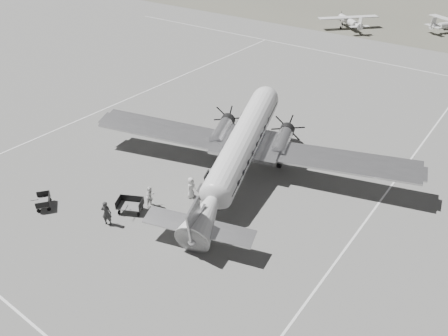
# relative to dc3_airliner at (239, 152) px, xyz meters

# --- Properties ---
(ground) EXTENTS (260.00, 260.00, 0.00)m
(ground) POSITION_rel_dc3_airliner_xyz_m (-1.70, -4.22, -2.64)
(ground) COLOR slate
(ground) RESTS_ON ground
(taxi_line_near) EXTENTS (60.00, 0.15, 0.01)m
(taxi_line_near) POSITION_rel_dc3_airliner_xyz_m (-1.70, -18.22, -2.63)
(taxi_line_near) COLOR silver
(taxi_line_near) RESTS_ON ground
(taxi_line_right) EXTENTS (0.15, 80.00, 0.01)m
(taxi_line_right) POSITION_rel_dc3_airliner_xyz_m (10.30, -4.22, -2.63)
(taxi_line_right) COLOR silver
(taxi_line_right) RESTS_ON ground
(taxi_line_left) EXTENTS (0.15, 60.00, 0.01)m
(taxi_line_left) POSITION_rel_dc3_airliner_xyz_m (-19.70, 5.78, -2.63)
(taxi_line_left) COLOR silver
(taxi_line_left) RESTS_ON ground
(taxi_line_horizon) EXTENTS (90.00, 0.15, 0.01)m
(taxi_line_horizon) POSITION_rel_dc3_airliner_xyz_m (-1.70, 35.78, -2.63)
(taxi_line_horizon) COLOR silver
(taxi_line_horizon) RESTS_ON ground
(dc3_airliner) EXTENTS (31.93, 26.15, 5.27)m
(dc3_airliner) POSITION_rel_dc3_airliner_xyz_m (0.00, 0.00, 0.00)
(dc3_airliner) COLOR silver
(dc3_airliner) RESTS_ON ground
(light_plane_left) EXTENTS (13.56, 13.66, 2.21)m
(light_plane_left) POSITION_rel_dc3_airliner_xyz_m (-11.73, 50.07, -1.53)
(light_plane_left) COLOR silver
(light_plane_left) RESTS_ON ground
(baggage_cart_near) EXTENTS (2.31, 2.07, 1.08)m
(baggage_cart_near) POSITION_rel_dc3_airliner_xyz_m (-4.01, -8.10, -2.10)
(baggage_cart_near) COLOR #5E5E5E
(baggage_cart_near) RESTS_ON ground
(baggage_cart_far) EXTENTS (1.97, 1.88, 0.91)m
(baggage_cart_far) POSITION_rel_dc3_airliner_xyz_m (-9.64, -11.52, -2.18)
(baggage_cart_far) COLOR #5E5E5E
(baggage_cart_far) RESTS_ON ground
(ground_crew) EXTENTS (0.84, 0.76, 1.92)m
(ground_crew) POSITION_rel_dc3_airliner_xyz_m (-4.26, -10.03, -1.68)
(ground_crew) COLOR #292929
(ground_crew) RESTS_ON ground
(ramp_agent) EXTENTS (0.65, 0.83, 1.70)m
(ramp_agent) POSITION_rel_dc3_airliner_xyz_m (-3.27, -6.69, -1.79)
(ramp_agent) COLOR silver
(ramp_agent) RESTS_ON ground
(passenger) EXTENTS (0.68, 0.92, 1.73)m
(passenger) POSITION_rel_dc3_airliner_xyz_m (-1.62, -4.04, -1.77)
(passenger) COLOR silver
(passenger) RESTS_ON ground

